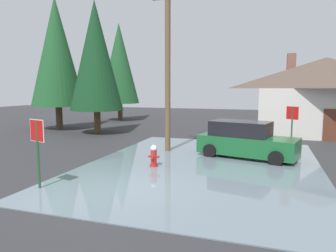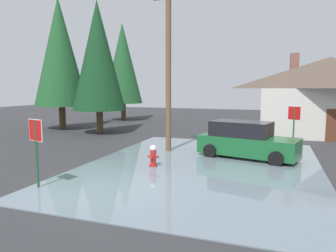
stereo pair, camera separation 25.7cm
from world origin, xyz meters
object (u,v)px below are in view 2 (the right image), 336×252
(fire_hydrant, at_px, (153,156))
(pine_tree_short_left, at_px, (123,64))
(pine_tree_tall_left, at_px, (60,52))
(utility_pole, at_px, (168,67))
(house, at_px, (328,95))
(stop_sign_far, at_px, (294,118))
(stop_sign_near, at_px, (36,139))
(pine_tree_mid_left, at_px, (98,56))
(parked_car, at_px, (246,141))

(fire_hydrant, height_order, pine_tree_short_left, pine_tree_short_left)
(pine_tree_short_left, bearing_deg, pine_tree_tall_left, -100.82)
(utility_pole, bearing_deg, pine_tree_tall_left, 152.39)
(house, distance_m, pine_tree_tall_left, 20.07)
(utility_pole, xyz_separation_m, pine_tree_tall_left, (-11.04, 5.77, 1.74))
(stop_sign_far, xyz_separation_m, pine_tree_tall_left, (-17.18, 2.78, 4.41))
(utility_pole, bearing_deg, pine_tree_short_left, 125.23)
(stop_sign_far, distance_m, pine_tree_tall_left, 17.95)
(stop_sign_near, bearing_deg, pine_tree_mid_left, 112.39)
(stop_sign_near, xyz_separation_m, pine_tree_mid_left, (-4.80, 11.65, 3.89))
(pine_tree_mid_left, bearing_deg, fire_hydrant, -47.01)
(fire_hydrant, xyz_separation_m, stop_sign_far, (5.67, 6.28, 1.18))
(fire_hydrant, xyz_separation_m, house, (8.05, 12.12, 2.32))
(stop_sign_near, bearing_deg, pine_tree_tall_left, 124.96)
(fire_hydrant, bearing_deg, pine_tree_tall_left, 141.80)
(pine_tree_short_left, bearing_deg, stop_sign_far, -33.88)
(pine_tree_tall_left, bearing_deg, utility_pole, -27.61)
(stop_sign_near, xyz_separation_m, parked_car, (5.98, 6.83, -0.81))
(utility_pole, relative_size, house, 0.86)
(house, bearing_deg, pine_tree_short_left, 165.43)
(parked_car, bearing_deg, house, 63.13)
(fire_hydrant, bearing_deg, parked_car, 41.36)
(stop_sign_far, bearing_deg, parked_car, -124.33)
(house, height_order, pine_tree_mid_left, pine_tree_mid_left)
(fire_hydrant, height_order, pine_tree_mid_left, pine_tree_mid_left)
(stop_sign_near, bearing_deg, fire_hydrant, 56.30)
(utility_pole, relative_size, pine_tree_tall_left, 0.80)
(pine_tree_tall_left, bearing_deg, pine_tree_mid_left, -15.98)
(pine_tree_tall_left, bearing_deg, fire_hydrant, -38.20)
(fire_hydrant, height_order, pine_tree_tall_left, pine_tree_tall_left)
(stop_sign_far, bearing_deg, stop_sign_near, -129.14)
(parked_car, height_order, pine_tree_tall_left, pine_tree_tall_left)
(fire_hydrant, distance_m, stop_sign_far, 8.54)
(house, height_order, pine_tree_short_left, pine_tree_short_left)
(pine_tree_short_left, bearing_deg, pine_tree_mid_left, -73.23)
(stop_sign_far, xyz_separation_m, pine_tree_mid_left, (-12.99, 1.58, 3.87))
(pine_tree_mid_left, bearing_deg, parked_car, -24.07)
(stop_sign_far, xyz_separation_m, parked_car, (-2.21, -3.24, -0.83))
(stop_sign_near, relative_size, utility_pole, 0.27)
(stop_sign_far, height_order, pine_tree_short_left, pine_tree_short_left)
(stop_sign_near, bearing_deg, house, 56.37)
(parked_car, distance_m, pine_tree_tall_left, 16.96)
(utility_pole, relative_size, stop_sign_far, 3.61)
(stop_sign_near, height_order, stop_sign_far, stop_sign_far)
(fire_hydrant, bearing_deg, stop_sign_near, -123.70)
(fire_hydrant, distance_m, pine_tree_mid_left, 11.87)
(stop_sign_near, xyz_separation_m, pine_tree_short_left, (-7.50, 20.61, 4.08))
(stop_sign_near, height_order, pine_tree_short_left, pine_tree_short_left)
(fire_hydrant, bearing_deg, pine_tree_short_left, 120.80)
(stop_sign_near, distance_m, stop_sign_far, 12.98)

